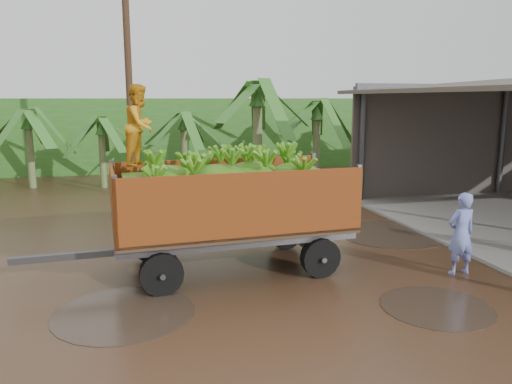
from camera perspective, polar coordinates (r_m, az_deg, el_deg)
ground at (r=11.09m, az=-0.46°, el=-8.30°), size 100.00×100.00×0.00m
hedge_north at (r=26.27m, az=-12.99°, el=6.45°), size 22.00×3.00×3.60m
banana_trailer at (r=10.47m, az=-3.07°, el=-1.10°), size 6.81×2.64×3.88m
man_blue at (r=11.12m, az=22.40°, el=-4.43°), size 0.65×0.45×1.73m
utility_pole at (r=18.47m, az=-14.26°, el=11.03°), size 1.20×0.24×7.54m
banana_plants at (r=16.24m, az=-25.90°, el=3.62°), size 24.52×19.96×4.45m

